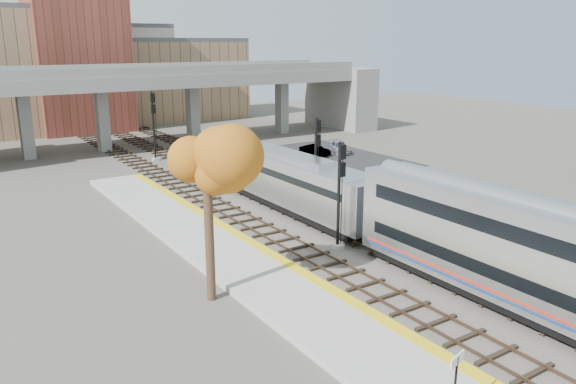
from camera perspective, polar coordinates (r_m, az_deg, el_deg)
ground at (r=31.02m, az=13.19°, el=-8.36°), size 160.00×160.00×0.00m
platform at (r=26.58m, az=2.05°, el=-11.66°), size 4.50×60.00×0.35m
yellow_strip at (r=27.53m, az=5.34°, el=-10.31°), size 0.70×60.00×0.01m
tracks at (r=40.51m, az=1.35°, el=-2.24°), size 10.70×95.00×0.25m
overpass at (r=69.66m, az=-11.31°, el=9.59°), size 54.00×12.00×9.50m
buildings_far at (r=88.86m, az=-18.98°, el=11.54°), size 43.00×21.00×20.60m
parking_lot at (r=60.11m, az=3.27°, el=3.43°), size 14.00×18.00×0.04m
locomotive at (r=41.32m, az=0.10°, el=1.29°), size 3.02×19.05×4.10m
signal_mast_near at (r=33.15m, az=5.24°, el=-0.71°), size 0.60×0.64×6.54m
signal_mast_mid at (r=41.71m, az=2.87°, el=2.82°), size 0.60×0.64×6.75m
signal_mast_far at (r=59.91m, az=-13.47°, el=6.46°), size 0.60×0.64×7.16m
station_sign at (r=19.39m, az=16.71°, el=-17.20°), size 0.88×0.29×2.27m
tree at (r=25.84m, az=-8.27°, el=2.57°), size 3.60×3.60×8.90m
car_a at (r=56.69m, az=1.64°, el=3.34°), size 1.80×3.47×1.13m
car_b at (r=61.45m, az=2.76°, el=4.27°), size 2.34×3.74×1.16m
car_c at (r=63.17m, az=5.27°, el=4.54°), size 3.12×4.47×1.20m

